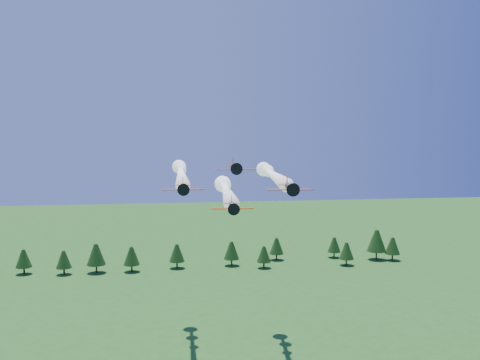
{
  "coord_description": "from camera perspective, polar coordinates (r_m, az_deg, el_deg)",
  "views": [
    {
      "loc": [
        -12.95,
        -88.6,
        49.4
      ],
      "look_at": [
        0.36,
        0.0,
        41.8
      ],
      "focal_mm": 40.0,
      "sensor_mm": 36.0,
      "label": 1
    }
  ],
  "objects": [
    {
      "name": "treeline",
      "position": [
        201.94,
        -5.57,
        -7.52
      ],
      "size": [
        170.91,
        18.44,
        11.88
      ],
      "color": "#382314",
      "rests_on": "ground"
    },
    {
      "name": "plane_lead",
      "position": [
        106.97,
        -1.51,
        -1.05
      ],
      "size": [
        8.32,
        43.86,
        3.7
      ],
      "rotation": [
        0.0,
        0.0,
        -0.08
      ],
      "color": "black",
      "rests_on": "ground"
    },
    {
      "name": "plane_right",
      "position": [
        120.43,
        3.44,
        0.61
      ],
      "size": [
        11.17,
        54.4,
        3.7
      ],
      "rotation": [
        0.0,
        0.0,
        -0.11
      ],
      "color": "black",
      "rests_on": "ground"
    },
    {
      "name": "plane_left",
      "position": [
        122.46,
        -6.32,
        0.76
      ],
      "size": [
        7.05,
        61.75,
        3.7
      ],
      "rotation": [
        0.0,
        0.0,
        -0.03
      ],
      "color": "black",
      "rests_on": "ground"
    },
    {
      "name": "plane_slot",
      "position": [
        97.86,
        -0.58,
        1.33
      ],
      "size": [
        7.72,
        8.39,
        2.72
      ],
      "rotation": [
        0.0,
        0.0,
        -0.05
      ],
      "color": "black",
      "rests_on": "ground"
    }
  ]
}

